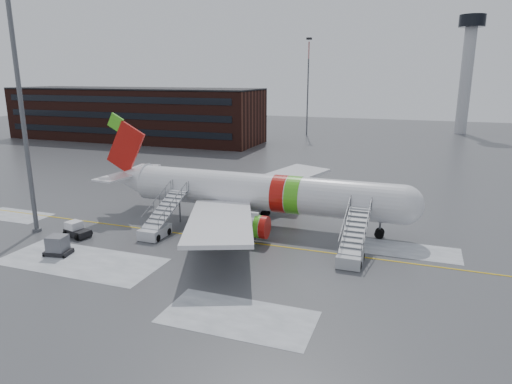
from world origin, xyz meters
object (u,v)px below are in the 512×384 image
at_px(airstair_aft, 159,224).
at_px(uld_container, 58,246).
at_px(airstair_fwd, 352,248).
at_px(airliner, 254,192).
at_px(light_mast_near, 18,84).
at_px(pushback_tug, 76,230).

distance_m(airstair_aft, uld_container, 9.34).
bearing_deg(uld_container, airstair_fwd, 17.11).
relative_size(airstair_fwd, airstair_aft, 1.00).
relative_size(airliner, airstair_aft, 4.55).
height_order(airliner, light_mast_near, light_mast_near).
bearing_deg(airstair_fwd, pushback_tug, -173.10).
bearing_deg(airstair_fwd, airliner, 149.87).
distance_m(airstair_fwd, uld_container, 25.53).
relative_size(airstair_fwd, uld_container, 3.27).
distance_m(airstair_fwd, light_mast_near, 33.97).
relative_size(airliner, uld_container, 14.88).
distance_m(airliner, airstair_fwd, 13.23).
bearing_deg(airliner, light_mast_near, -153.50).
distance_m(airstair_fwd, pushback_tug, 26.37).
xyz_separation_m(airliner, light_mast_near, (-19.75, -9.85, 11.09)).
height_order(airstair_fwd, airstair_aft, same).
xyz_separation_m(airliner, uld_container, (-13.14, -14.05, -2.61)).
xyz_separation_m(airstair_fwd, uld_container, (-24.40, -7.51, -0.26)).
xyz_separation_m(airstair_fwd, pushback_tug, (-26.17, -3.17, -0.42)).
xyz_separation_m(airstair_aft, pushback_tug, (-7.33, -3.17, -0.42)).
height_order(airliner, airstair_fwd, airliner).
bearing_deg(light_mast_near, airstair_fwd, 6.10).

